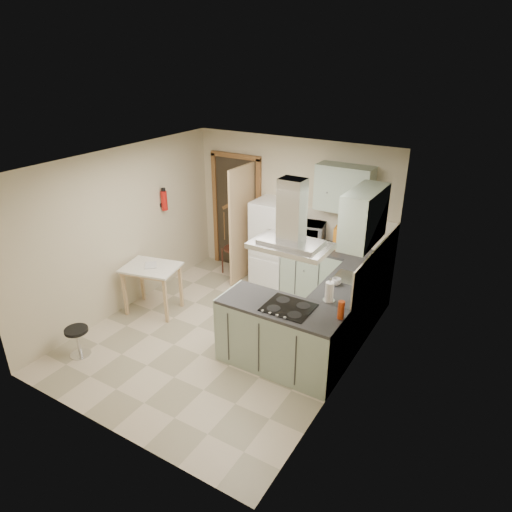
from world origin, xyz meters
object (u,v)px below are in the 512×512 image
Objects in this scene: peninsula at (280,336)px; microwave at (306,232)px; extractor_hood at (291,246)px; bentwood_chair at (236,249)px; fridge at (272,243)px; drop_leaf_table at (153,289)px; stool at (78,342)px.

peninsula is 2.69× the size of microwave.
extractor_hood is (0.10, 0.00, 1.27)m from peninsula.
microwave reaches higher than peninsula.
bentwood_chair is (-2.07, 1.97, -1.23)m from extractor_hood.
microwave is at bearing 18.51° from bentwood_chair.
drop_leaf_table is (-1.12, -1.77, -0.37)m from fridge.
microwave reaches higher than drop_leaf_table.
drop_leaf_table is (-2.34, 0.21, -0.07)m from peninsula.
microwave is (1.79, 3.21, 0.85)m from stool.
bentwood_chair is at bearing 65.23° from drop_leaf_table.
peninsula is (1.22, -1.98, -0.30)m from fridge.
peninsula is at bearing -84.60° from microwave.
stool is (-0.45, -3.14, -0.29)m from bentwood_chair.
microwave reaches higher than stool.
microwave is at bearing 33.92° from drop_leaf_table.
stool is at bearing -154.09° from peninsula.
bentwood_chair is 3.19m from stool.
microwave is (-0.63, 2.03, 0.61)m from peninsula.
fridge is 2.57m from extractor_hood.
bentwood_chair is at bearing 135.03° from peninsula.
fridge is 3.67× the size of stool.
microwave reaches higher than bentwood_chair.
fridge is at bearing 69.25° from stool.
stool is (-2.42, -1.18, -0.25)m from peninsula.
fridge is at bearing 123.79° from extractor_hood.
extractor_hood reaches higher than microwave.
extractor_hood is 3.11m from bentwood_chair.
drop_leaf_table is at bearing 86.81° from stool.
extractor_hood reaches higher than stool.
bentwood_chair is at bearing 81.85° from stool.
fridge is at bearing 121.74° from peninsula.
extractor_hood is at bearing -27.76° from bentwood_chair.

